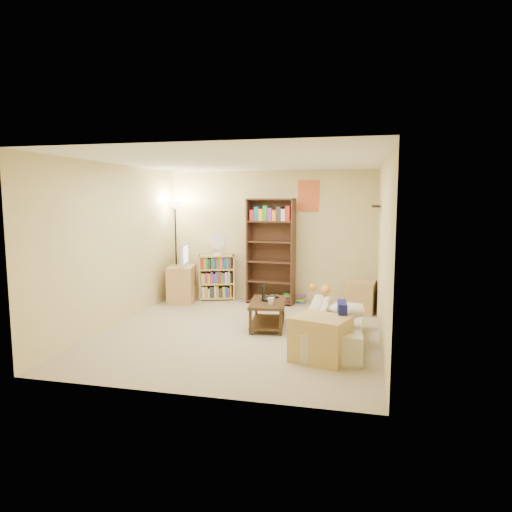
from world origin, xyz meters
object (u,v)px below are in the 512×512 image
short_bookshelf (217,277)px  laptop (272,299)px  desk_fan (218,243)px  mug (271,301)px  sofa (336,325)px  television (181,255)px  side_table (360,297)px  coffee_table (268,311)px  end_cabinet (321,338)px  floor_lamp (175,222)px  tabby_cat (324,289)px  tall_bookshelf (271,249)px  tv_stand (182,284)px

short_bookshelf → laptop: bearing=-67.6°
short_bookshelf → desk_fan: bearing=-61.5°
mug → short_bookshelf: short_bookshelf is taller
sofa → television: bearing=57.9°
laptop → television: television is taller
mug → television: bearing=143.0°
side_table → coffee_table: bearing=-136.8°
end_cabinet → floor_lamp: bearing=137.8°
end_cabinet → tabby_cat: bearing=93.6°
television → side_table: television is taller
tabby_cat → desk_fan: (-2.15, 1.52, 0.50)m
side_table → tall_bookshelf: bearing=169.3°
tabby_cat → television: size_ratio=0.55×
sofa → desk_fan: size_ratio=4.23×
tall_bookshelf → end_cabinet: (1.20, -2.86, -0.77)m
tv_stand → end_cabinet: tv_stand is taller
laptop → end_cabinet: end_cabinet is taller
coffee_table → short_bookshelf: size_ratio=1.12×
mug → end_cabinet: bearing=-51.5°
sofa → short_bookshelf: (-2.44, 2.27, 0.17)m
tall_bookshelf → mug: bearing=-73.5°
laptop → end_cabinet: 1.64m
coffee_table → end_cabinet: size_ratio=1.51×
sofa → television: (-3.03, 1.91, 0.64)m
television → tv_stand: bearing=-0.0°
television → side_table: bearing=-102.7°
coffee_table → tv_stand: tv_stand is taller
sofa → floor_lamp: bearing=56.9°
side_table → mug: bearing=-130.7°
sofa → short_bookshelf: bearing=47.1°
mug → tv_stand: size_ratio=0.16×
sofa → side_table: side_table is taller
coffee_table → side_table: (1.38, 1.30, 0.01)m
tv_stand → tabby_cat: bearing=-35.2°
television → side_table: size_ratio=1.38×
desk_fan → end_cabinet: (2.24, -2.91, -0.84)m
tabby_cat → end_cabinet: size_ratio=0.65×
laptop → desk_fan: desk_fan is taller
tall_bookshelf → side_table: (1.66, -0.31, -0.77)m
side_table → television: bearing=179.3°
tabby_cat → tall_bookshelf: (-1.11, 1.47, 0.43)m
sofa → desk_fan: desk_fan is taller
desk_fan → floor_lamp: floor_lamp is taller
floor_lamp → sofa: bearing=-33.2°
mug → floor_lamp: 3.02m
tv_stand → short_bookshelf: (0.59, 0.36, 0.09)m
desk_fan → side_table: 2.85m
sofa → desk_fan: bearing=47.1°
mug → floor_lamp: bearing=142.1°
tv_stand → short_bookshelf: size_ratio=0.79×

